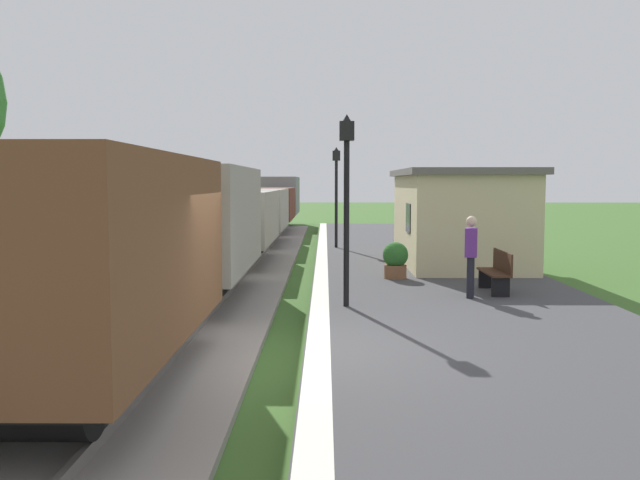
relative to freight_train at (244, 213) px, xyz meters
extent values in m
plane|color=#3D6628|center=(2.40, -14.49, -1.55)|extent=(160.00, 160.00, 0.00)
cube|color=#424244|center=(5.60, -14.49, -1.43)|extent=(6.00, 60.00, 0.25)
cube|color=silver|center=(2.80, -14.49, -1.30)|extent=(0.36, 60.00, 0.01)
cube|color=gray|center=(0.00, -14.49, -1.49)|extent=(3.80, 60.00, 0.12)
cube|color=slate|center=(0.72, -14.49, -1.36)|extent=(0.07, 60.00, 0.14)
cube|color=slate|center=(-0.72, -14.49, -1.36)|extent=(0.07, 60.00, 0.14)
cube|color=brown|center=(0.00, -16.10, 0.33)|extent=(2.50, 5.60, 2.20)
cube|color=black|center=(0.00, -16.10, -0.62)|extent=(2.10, 5.15, 0.50)
cylinder|color=black|center=(0.00, -14.30, -0.87)|extent=(1.56, 0.84, 0.84)
cylinder|color=black|center=(0.00, -17.89, -0.87)|extent=(1.56, 0.84, 0.84)
cylinder|color=black|center=(0.00, -13.15, -0.62)|extent=(0.20, 0.30, 0.20)
cube|color=gray|center=(0.00, -9.50, 0.33)|extent=(2.50, 5.60, 2.20)
cube|color=black|center=(0.00, -9.50, -0.62)|extent=(2.10, 5.15, 0.50)
cylinder|color=black|center=(0.00, -7.70, -0.87)|extent=(1.56, 0.84, 0.84)
cylinder|color=black|center=(0.00, -11.29, -0.87)|extent=(1.56, 0.84, 0.84)
cylinder|color=black|center=(0.00, -6.55, -0.62)|extent=(0.20, 0.30, 0.20)
cylinder|color=black|center=(0.00, -12.45, -0.62)|extent=(0.20, 0.30, 0.20)
cube|color=gray|center=(0.00, -2.90, 0.03)|extent=(2.50, 5.60, 1.60)
cube|color=black|center=(0.00, -2.90, -0.62)|extent=(2.10, 5.15, 0.50)
cylinder|color=black|center=(0.00, -1.10, -0.87)|extent=(1.56, 0.84, 0.84)
cylinder|color=black|center=(0.00, -4.69, -0.87)|extent=(1.56, 0.84, 0.84)
cylinder|color=black|center=(0.00, 0.05, -0.62)|extent=(0.20, 0.30, 0.20)
cylinder|color=black|center=(0.00, -5.85, -0.62)|extent=(0.20, 0.30, 0.20)
cube|color=gray|center=(0.00, 3.70, 0.03)|extent=(2.50, 5.60, 1.60)
cube|color=black|center=(0.00, 3.70, -0.62)|extent=(2.10, 5.15, 0.50)
cylinder|color=black|center=(0.00, 5.50, -0.87)|extent=(1.56, 0.84, 0.84)
cylinder|color=black|center=(0.00, 1.91, -0.87)|extent=(1.56, 0.84, 0.84)
cylinder|color=black|center=(0.00, 6.65, -0.62)|extent=(0.20, 0.30, 0.20)
cylinder|color=black|center=(0.00, 0.75, -0.62)|extent=(0.20, 0.30, 0.20)
cube|color=brown|center=(0.00, 10.30, 0.03)|extent=(2.50, 5.60, 1.60)
cube|color=black|center=(0.00, 10.30, -0.62)|extent=(2.10, 5.15, 0.50)
cylinder|color=black|center=(0.00, 12.10, -0.87)|extent=(1.56, 0.84, 0.84)
cylinder|color=black|center=(0.00, 8.51, -0.87)|extent=(1.56, 0.84, 0.84)
cylinder|color=black|center=(0.00, 13.25, -0.62)|extent=(0.20, 0.30, 0.20)
cylinder|color=black|center=(0.00, 7.35, -0.62)|extent=(0.20, 0.30, 0.20)
cube|color=gray|center=(0.00, 16.90, 0.33)|extent=(2.50, 5.60, 2.20)
cube|color=black|center=(0.00, 16.90, -0.62)|extent=(2.10, 5.15, 0.50)
cylinder|color=black|center=(0.00, 18.70, -0.87)|extent=(1.56, 0.84, 0.84)
cylinder|color=black|center=(0.00, 15.11, -0.87)|extent=(1.56, 0.84, 0.84)
cylinder|color=black|center=(0.00, 19.85, -0.62)|extent=(0.20, 0.30, 0.20)
cylinder|color=black|center=(0.00, 13.95, -0.62)|extent=(0.20, 0.30, 0.20)
cube|color=beige|center=(6.80, -4.38, 0.00)|extent=(3.20, 5.50, 2.60)
cube|color=#66605B|center=(6.80, -4.38, 1.39)|extent=(3.50, 5.80, 0.18)
cube|color=black|center=(5.19, -5.48, 0.13)|extent=(0.03, 0.90, 0.80)
cube|color=#422819|center=(6.60, -9.34, -0.86)|extent=(0.42, 1.50, 0.04)
cube|color=#422819|center=(6.79, -9.34, -0.62)|extent=(0.04, 1.50, 0.45)
cube|color=black|center=(6.60, -9.94, -1.09)|extent=(0.38, 0.06, 0.42)
cube|color=black|center=(6.60, -8.74, -1.09)|extent=(0.38, 0.06, 0.42)
cube|color=#422819|center=(6.60, 0.79, -0.86)|extent=(0.42, 1.50, 0.04)
cube|color=#422819|center=(6.79, 0.79, -0.62)|extent=(0.04, 1.50, 0.45)
cube|color=black|center=(6.60, 0.19, -1.09)|extent=(0.38, 0.06, 0.42)
cube|color=black|center=(6.60, 1.39, -1.09)|extent=(0.38, 0.06, 0.42)
cylinder|color=black|center=(5.92, -10.11, -0.87)|extent=(0.15, 0.15, 0.86)
cylinder|color=black|center=(5.96, -9.95, -0.87)|extent=(0.15, 0.15, 0.86)
cube|color=#662D8C|center=(5.94, -10.03, -0.14)|extent=(0.33, 0.43, 0.60)
sphere|color=beige|center=(5.94, -10.03, 0.30)|extent=(0.22, 0.22, 0.22)
cylinder|color=brown|center=(4.67, -7.20, -1.13)|extent=(0.56, 0.56, 0.34)
sphere|color=#2D6B28|center=(4.67, -7.20, -0.71)|extent=(0.64, 0.64, 0.64)
cylinder|color=black|center=(3.31, -11.02, 0.30)|extent=(0.11, 0.11, 3.20)
cube|color=black|center=(3.31, -11.02, 2.08)|extent=(0.28, 0.28, 0.36)
sphere|color=#F2E5BF|center=(3.31, -11.02, 2.08)|extent=(0.20, 0.20, 0.20)
cone|color=black|center=(3.31, -11.02, 2.32)|extent=(0.20, 0.20, 0.16)
cylinder|color=black|center=(3.31, 0.88, 0.30)|extent=(0.11, 0.11, 3.20)
cube|color=black|center=(3.31, 0.88, 2.08)|extent=(0.28, 0.28, 0.36)
sphere|color=#F2E5BF|center=(3.31, 0.88, 2.08)|extent=(0.20, 0.20, 0.20)
cone|color=black|center=(3.31, 0.88, 2.32)|extent=(0.20, 0.20, 0.16)
camera|label=1|loc=(2.90, -23.99, 1.10)|focal=37.85mm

